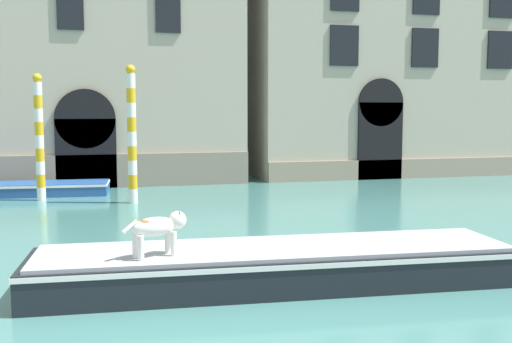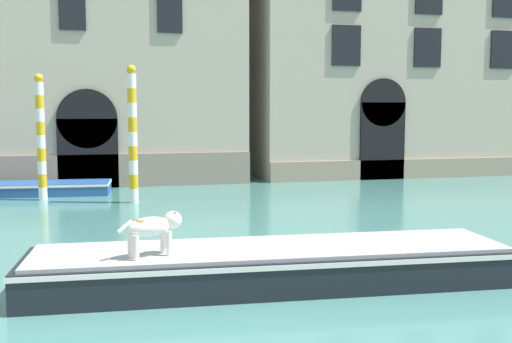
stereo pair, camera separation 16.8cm
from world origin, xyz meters
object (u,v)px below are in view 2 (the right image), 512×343
object	(u,v)px
mooring_pole_0	(133,134)
boat_foreground	(272,264)
dog_on_deck	(154,227)
mooring_pole_3	(41,137)
boat_moored_near_palazzo	(34,188)

from	to	relation	value
mooring_pole_0	boat_foreground	bearing A→B (deg)	-78.75
dog_on_deck	mooring_pole_0	world-z (taller)	mooring_pole_0
boat_foreground	mooring_pole_0	world-z (taller)	mooring_pole_0
mooring_pole_3	boat_moored_near_palazzo	bearing A→B (deg)	107.96
dog_on_deck	mooring_pole_0	distance (m)	9.87
dog_on_deck	boat_moored_near_palazzo	bearing A→B (deg)	85.50
boat_foreground	boat_moored_near_palazzo	distance (m)	13.34
dog_on_deck	mooring_pole_3	world-z (taller)	mooring_pole_3
boat_foreground	mooring_pole_0	bearing A→B (deg)	105.01
mooring_pole_0	dog_on_deck	bearing A→B (deg)	-90.37
boat_foreground	boat_moored_near_palazzo	bearing A→B (deg)	116.82
mooring_pole_3	dog_on_deck	bearing A→B (deg)	-75.82
dog_on_deck	mooring_pole_3	bearing A→B (deg)	85.08
dog_on_deck	mooring_pole_0	bearing A→B (deg)	70.53
mooring_pole_3	boat_foreground	bearing A→B (deg)	-66.34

